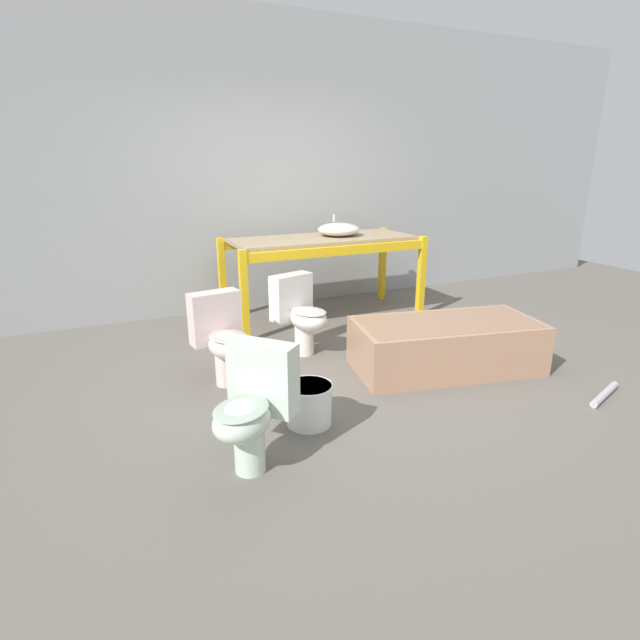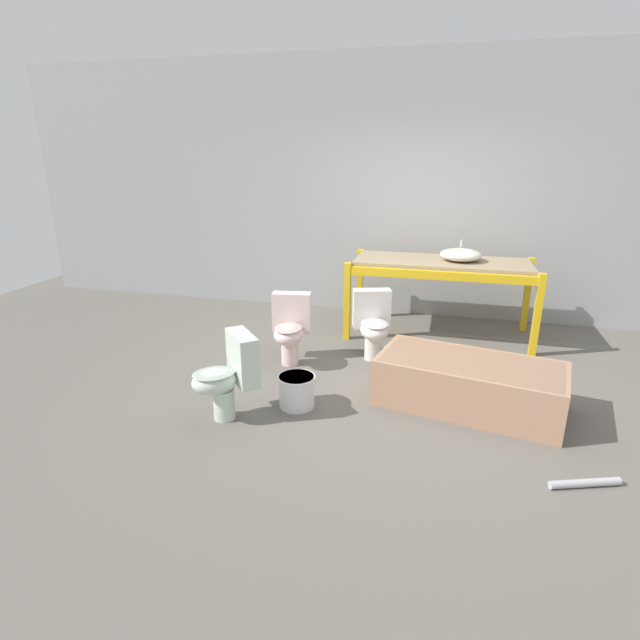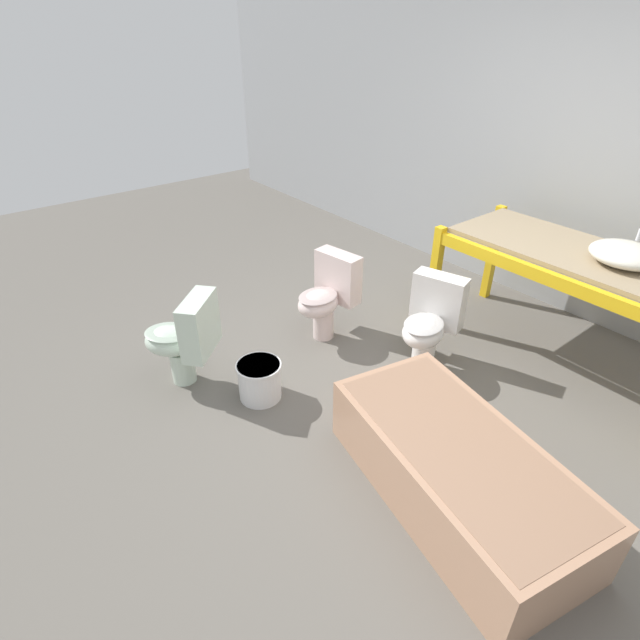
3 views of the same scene
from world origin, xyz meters
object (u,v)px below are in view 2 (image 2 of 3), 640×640
Objects in this scene: toilet_near at (290,327)px; bucket_white at (297,390)px; bathtub_main at (469,380)px; toilet_extra at (373,323)px; sink_basin at (461,255)px; toilet_far at (228,374)px.

bucket_white is at bearing -77.95° from toilet_near.
bathtub_main is at bearing 14.84° from bucket_white.
toilet_near and toilet_extra have the same top height.
toilet_near is at bearing -174.34° from toilet_extra.
toilet_near is at bearing -142.72° from sink_basin.
sink_basin is at bearing 29.80° from toilet_extra.
bucket_white is at bearing -153.57° from bathtub_main.
toilet_far is at bearing -146.97° from bucket_white.
sink_basin reaches higher than toilet_far.
toilet_far is 2.21× the size of bucket_white.
toilet_extra is (-0.94, 0.85, 0.15)m from bathtub_main.
toilet_far is 0.61m from bucket_white.
toilet_near is at bearing 110.84° from bucket_white.
toilet_near is at bearing 175.13° from bathtub_main.
toilet_extra is at bearing 107.03° from toilet_far.
toilet_extra is 2.21× the size of bucket_white.
toilet_extra is at bearing -132.80° from sink_basin.
bathtub_main is 1.28m from toilet_extra.
toilet_far is (-0.13, -1.19, 0.00)m from toilet_near.
bucket_white is at bearing 81.26° from toilet_far.
toilet_near reaches higher than bucket_white.
sink_basin is 3.04m from toilet_far.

